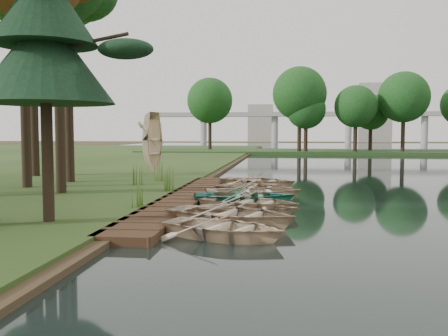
# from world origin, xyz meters

# --- Properties ---
(ground) EXTENTS (300.00, 300.00, 0.00)m
(ground) POSITION_xyz_m (0.00, 0.00, 0.00)
(ground) COLOR #3D2F1D
(boardwalk) EXTENTS (1.60, 16.00, 0.30)m
(boardwalk) POSITION_xyz_m (-1.60, 0.00, 0.15)
(boardwalk) COLOR #392416
(boardwalk) RESTS_ON ground
(peninsula) EXTENTS (50.00, 14.00, 0.45)m
(peninsula) POSITION_xyz_m (8.00, 50.00, 0.23)
(peninsula) COLOR #27421D
(peninsula) RESTS_ON ground
(far_trees) EXTENTS (45.60, 5.60, 8.80)m
(far_trees) POSITION_xyz_m (4.67, 50.00, 6.43)
(far_trees) COLOR black
(far_trees) RESTS_ON peninsula
(bridge) EXTENTS (95.90, 4.00, 8.60)m
(bridge) POSITION_xyz_m (12.31, 120.00, 7.08)
(bridge) COLOR #A5A5A0
(bridge) RESTS_ON ground
(building_a) EXTENTS (10.00, 8.00, 18.00)m
(building_a) POSITION_xyz_m (30.00, 140.00, 9.00)
(building_a) COLOR #A5A5A0
(building_a) RESTS_ON ground
(building_b) EXTENTS (8.00, 8.00, 12.00)m
(building_b) POSITION_xyz_m (-5.00, 145.00, 6.00)
(building_b) COLOR #A5A5A0
(building_b) RESTS_ON ground
(rowboat_0) EXTENTS (4.08, 3.55, 0.71)m
(rowboat_0) POSITION_xyz_m (0.78, -6.67, 0.40)
(rowboat_0) COLOR beige
(rowboat_0) RESTS_ON water
(rowboat_1) EXTENTS (4.67, 3.97, 0.82)m
(rowboat_1) POSITION_xyz_m (0.80, -4.89, 0.46)
(rowboat_1) COLOR beige
(rowboat_1) RESTS_ON water
(rowboat_2) EXTENTS (3.35, 2.46, 0.67)m
(rowboat_2) POSITION_xyz_m (1.18, -3.33, 0.39)
(rowboat_2) COLOR beige
(rowboat_2) RESTS_ON water
(rowboat_3) EXTENTS (4.31, 3.70, 0.75)m
(rowboat_3) POSITION_xyz_m (1.16, -2.07, 0.43)
(rowboat_3) COLOR beige
(rowboat_3) RESTS_ON water
(rowboat_4) EXTENTS (4.17, 3.23, 0.80)m
(rowboat_4) POSITION_xyz_m (0.87, -0.60, 0.45)
(rowboat_4) COLOR #318872
(rowboat_4) RESTS_ON water
(rowboat_5) EXTENTS (4.45, 3.58, 0.82)m
(rowboat_5) POSITION_xyz_m (1.14, 0.83, 0.46)
(rowboat_5) COLOR beige
(rowboat_5) RESTS_ON water
(rowboat_6) EXTENTS (3.98, 3.24, 0.72)m
(rowboat_6) POSITION_xyz_m (1.07, 2.82, 0.41)
(rowboat_6) COLOR beige
(rowboat_6) RESTS_ON water
(rowboat_7) EXTENTS (3.66, 3.15, 0.64)m
(rowboat_7) POSITION_xyz_m (0.82, 3.82, 0.37)
(rowboat_7) COLOR beige
(rowboat_7) RESTS_ON water
(rowboat_8) EXTENTS (4.66, 4.02, 0.81)m
(rowboat_8) POSITION_xyz_m (1.07, 5.50, 0.45)
(rowboat_8) COLOR beige
(rowboat_8) RESTS_ON water
(stored_rowboat) EXTENTS (4.29, 3.55, 0.77)m
(stored_rowboat) POSITION_xyz_m (-5.29, 9.32, 0.69)
(stored_rowboat) COLOR beige
(stored_rowboat) RESTS_ON bank
(pine_tree) EXTENTS (3.80, 3.80, 8.40)m
(pine_tree) POSITION_xyz_m (-4.26, -6.13, 5.64)
(pine_tree) COLOR black
(pine_tree) RESTS_ON bank
(reeds_0) EXTENTS (0.60, 0.60, 0.85)m
(reeds_0) POSITION_xyz_m (-2.60, -3.12, 0.73)
(reeds_0) COLOR #3F661E
(reeds_0) RESTS_ON bank
(reeds_1) EXTENTS (0.60, 0.60, 1.06)m
(reeds_1) POSITION_xyz_m (-4.67, 3.96, 0.83)
(reeds_1) COLOR #3F661E
(reeds_1) RESTS_ON bank
(reeds_2) EXTENTS (0.60, 0.60, 1.09)m
(reeds_2) POSITION_xyz_m (-2.60, 1.36, 0.85)
(reeds_2) COLOR #3F661E
(reeds_2) RESTS_ON bank
(reeds_3) EXTENTS (0.60, 0.60, 1.10)m
(reeds_3) POSITION_xyz_m (-4.09, 5.82, 0.85)
(reeds_3) COLOR #3F661E
(reeds_3) RESTS_ON bank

